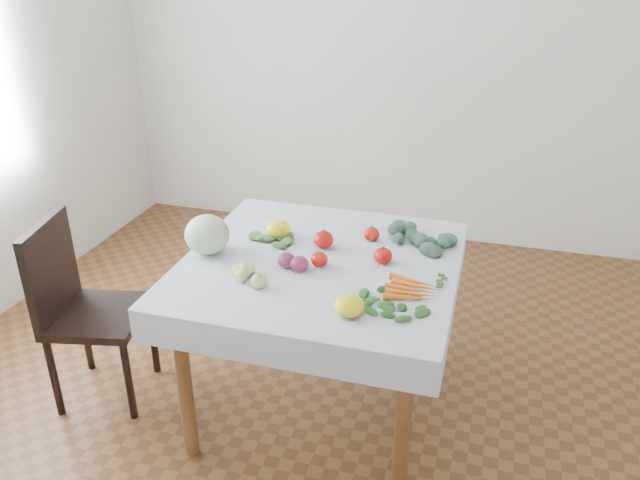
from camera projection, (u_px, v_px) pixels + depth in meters
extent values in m
plane|color=brown|center=(320.00, 404.00, 2.92)|extent=(4.00, 4.00, 0.00)
cube|color=white|center=(406.00, 44.00, 4.07)|extent=(4.00, 0.04, 2.70)
cube|color=brown|center=(320.00, 266.00, 2.60)|extent=(1.00, 1.00, 0.04)
cylinder|color=brown|center=(185.00, 384.00, 2.50)|extent=(0.06, 0.06, 0.71)
cylinder|color=brown|center=(403.00, 427.00, 2.28)|extent=(0.06, 0.06, 0.71)
cylinder|color=brown|center=(263.00, 280.00, 3.26)|extent=(0.06, 0.06, 0.71)
cylinder|color=brown|center=(432.00, 305.00, 3.04)|extent=(0.06, 0.06, 0.71)
cube|color=silver|center=(320.00, 261.00, 2.60)|extent=(1.12, 1.12, 0.01)
cube|color=black|center=(99.00, 316.00, 2.82)|extent=(0.47, 0.47, 0.04)
cube|color=black|center=(50.00, 268.00, 2.73)|extent=(0.12, 0.40, 0.44)
cylinder|color=black|center=(54.00, 377.00, 2.77)|extent=(0.03, 0.03, 0.41)
cylinder|color=black|center=(129.00, 381.00, 2.75)|extent=(0.03, 0.03, 0.41)
cylinder|color=black|center=(85.00, 334.00, 3.08)|extent=(0.03, 0.03, 0.41)
cylinder|color=black|center=(153.00, 337.00, 3.06)|extent=(0.03, 0.03, 0.41)
ellipsoid|color=beige|center=(207.00, 235.00, 2.62)|extent=(0.23, 0.23, 0.17)
ellipsoid|color=red|center=(324.00, 240.00, 2.69)|extent=(0.11, 0.11, 0.08)
ellipsoid|color=red|center=(372.00, 234.00, 2.76)|extent=(0.09, 0.09, 0.06)
ellipsoid|color=red|center=(319.00, 259.00, 2.54)|extent=(0.08, 0.08, 0.06)
ellipsoid|color=red|center=(383.00, 256.00, 2.56)|extent=(0.10, 0.10, 0.07)
ellipsoid|color=yellow|center=(278.00, 229.00, 2.79)|extent=(0.12, 0.12, 0.08)
ellipsoid|color=yellow|center=(349.00, 306.00, 2.20)|extent=(0.12, 0.12, 0.08)
ellipsoid|color=#4F1634|center=(299.00, 264.00, 2.50)|extent=(0.08, 0.08, 0.06)
ellipsoid|color=#4F1634|center=(287.00, 260.00, 2.53)|extent=(0.09, 0.09, 0.06)
ellipsoid|color=#BFDB7E|center=(251.00, 274.00, 2.44)|extent=(0.06, 0.06, 0.05)
ellipsoid|color=#BFDB7E|center=(245.00, 272.00, 2.45)|extent=(0.06, 0.06, 0.05)
ellipsoid|color=#BFDB7E|center=(249.00, 277.00, 2.42)|extent=(0.06, 0.06, 0.05)
ellipsoid|color=#BFDB7E|center=(256.00, 271.00, 2.46)|extent=(0.06, 0.06, 0.05)
ellipsoid|color=#BFDB7E|center=(235.00, 274.00, 2.44)|extent=(0.06, 0.06, 0.05)
ellipsoid|color=#BFDB7E|center=(261.00, 278.00, 2.41)|extent=(0.06, 0.06, 0.05)
ellipsoid|color=#BFDB7E|center=(245.00, 267.00, 2.49)|extent=(0.06, 0.06, 0.05)
cone|color=orange|center=(415.00, 282.00, 2.40)|extent=(0.20, 0.06, 0.03)
cone|color=orange|center=(414.00, 286.00, 2.38)|extent=(0.20, 0.05, 0.03)
cone|color=orange|center=(412.00, 290.00, 2.35)|extent=(0.19, 0.03, 0.03)
cone|color=orange|center=(411.00, 294.00, 2.32)|extent=(0.20, 0.04, 0.03)
cone|color=orange|center=(410.00, 298.00, 2.30)|extent=(0.20, 0.06, 0.03)
ellipsoid|color=#365945|center=(431.00, 237.00, 2.75)|extent=(0.07, 0.07, 0.04)
ellipsoid|color=#365945|center=(418.00, 235.00, 2.77)|extent=(0.07, 0.07, 0.04)
ellipsoid|color=#365945|center=(429.00, 241.00, 2.71)|extent=(0.07, 0.07, 0.04)
ellipsoid|color=#365945|center=(431.00, 233.00, 2.78)|extent=(0.07, 0.07, 0.04)
ellipsoid|color=#365945|center=(411.00, 238.00, 2.74)|extent=(0.07, 0.07, 0.04)
ellipsoid|color=#365945|center=(443.00, 241.00, 2.72)|extent=(0.07, 0.07, 0.04)
ellipsoid|color=#365945|center=(415.00, 230.00, 2.82)|extent=(0.07, 0.07, 0.04)
ellipsoid|color=#365945|center=(420.00, 245.00, 2.68)|extent=(0.07, 0.07, 0.04)
ellipsoid|color=#365945|center=(447.00, 234.00, 2.78)|extent=(0.07, 0.07, 0.04)
ellipsoid|color=#365945|center=(397.00, 233.00, 2.78)|extent=(0.07, 0.07, 0.04)
ellipsoid|color=#365945|center=(446.00, 248.00, 2.65)|extent=(0.07, 0.07, 0.04)
ellipsoid|color=#365945|center=(427.00, 226.00, 2.86)|extent=(0.07, 0.07, 0.04)
ellipsoid|color=#365945|center=(398.00, 244.00, 2.69)|extent=(0.07, 0.07, 0.04)
ellipsoid|color=#1D5119|center=(396.00, 303.00, 2.28)|extent=(0.06, 0.04, 0.01)
ellipsoid|color=#1D5119|center=(387.00, 299.00, 2.30)|extent=(0.06, 0.04, 0.01)
ellipsoid|color=#1D5119|center=(391.00, 306.00, 2.26)|extent=(0.06, 0.04, 0.01)
ellipsoid|color=#1D5119|center=(400.00, 299.00, 2.30)|extent=(0.06, 0.04, 0.01)
ellipsoid|color=#1D5119|center=(377.00, 301.00, 2.29)|extent=(0.06, 0.04, 0.01)
ellipsoid|color=#1D5119|center=(404.00, 307.00, 2.25)|extent=(0.06, 0.04, 0.01)
ellipsoid|color=#1D5119|center=(389.00, 294.00, 2.34)|extent=(0.06, 0.04, 0.01)
ellipsoid|color=#1D5119|center=(379.00, 308.00, 2.24)|extent=(0.06, 0.04, 0.01)
ellipsoid|color=#1D5119|center=(413.00, 302.00, 2.29)|extent=(0.06, 0.04, 0.01)
ellipsoid|color=#1D5119|center=(370.00, 295.00, 2.33)|extent=(0.06, 0.04, 0.01)
ellipsoid|color=#1D5119|center=(399.00, 314.00, 2.21)|extent=(0.06, 0.04, 0.01)
ellipsoid|color=#1D5119|center=(404.00, 292.00, 2.35)|extent=(0.06, 0.04, 0.01)
ellipsoid|color=#1D5119|center=(362.00, 305.00, 2.27)|extent=(0.06, 0.04, 0.01)
ellipsoid|color=#1D5119|center=(423.00, 310.00, 2.24)|extent=(0.06, 0.04, 0.01)
ellipsoid|color=#4C7636|center=(272.00, 237.00, 2.78)|extent=(0.05, 0.05, 0.02)
ellipsoid|color=#4C7636|center=(265.00, 235.00, 2.79)|extent=(0.05, 0.05, 0.02)
ellipsoid|color=#4C7636|center=(269.00, 239.00, 2.75)|extent=(0.05, 0.05, 0.02)
ellipsoid|color=#4C7636|center=(275.00, 234.00, 2.80)|extent=(0.05, 0.05, 0.02)
ellipsoid|color=#4C7636|center=(257.00, 237.00, 2.77)|extent=(0.05, 0.05, 0.02)
ellipsoid|color=#4C7636|center=(280.00, 240.00, 2.75)|extent=(0.05, 0.05, 0.02)
ellipsoid|color=#4C7636|center=(265.00, 231.00, 2.83)|extent=(0.05, 0.05, 0.02)
ellipsoid|color=#4C7636|center=(260.00, 242.00, 2.73)|extent=(0.05, 0.05, 0.02)
ellipsoid|color=#4C7636|center=(288.00, 235.00, 2.80)|extent=(0.05, 0.05, 0.02)
ellipsoid|color=#4C7636|center=(249.00, 233.00, 2.81)|extent=(0.05, 0.05, 0.02)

